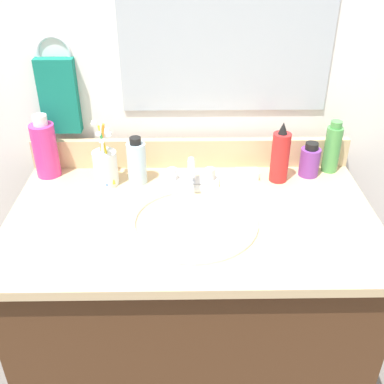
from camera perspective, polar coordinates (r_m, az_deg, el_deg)
name	(u,v)px	position (r m, az deg, el deg)	size (l,w,h in m)	color
vanity_cabinet	(192,322)	(1.47, 0.01, -15.74)	(0.93, 0.52, 0.75)	#4C2D19
countertop	(192,219)	(1.22, 0.01, -3.29)	(0.97, 0.57, 0.02)	#D1B284
backsplash	(191,153)	(1.43, -0.16, 4.85)	(0.97, 0.02, 0.09)	#D1B284
back_wall	(191,189)	(1.56, -0.18, 0.37)	(2.07, 0.04, 1.30)	white
mirror_panel	(227,11)	(1.34, 4.38, 21.35)	(0.60, 0.01, 0.56)	#B2BCC6
towel_ring	(54,53)	(1.41, -16.65, 16.09)	(0.10, 0.10, 0.01)	silver
hand_towel	(59,96)	(1.42, -16.09, 11.26)	(0.11, 0.04, 0.22)	#147260
sink_basin	(192,232)	(1.20, 0.00, -4.94)	(0.34, 0.34, 0.11)	white
faucet	(191,176)	(1.33, -0.13, 2.02)	(0.16, 0.10, 0.08)	silver
bottle_soap_pink	(45,149)	(1.42, -17.65, 5.10)	(0.07, 0.07, 0.19)	#D8338C
bottle_spray_red	(280,156)	(1.35, 10.81, 4.41)	(0.05, 0.05, 0.18)	red
bottle_toner_green	(332,148)	(1.45, 16.90, 5.22)	(0.05, 0.05, 0.16)	#4C9E4C
bottle_cream_purple	(310,161)	(1.42, 14.30, 3.76)	(0.06, 0.06, 0.11)	#7A3899
bottle_gel_clear	(137,162)	(1.34, -6.83, 3.67)	(0.05, 0.05, 0.14)	silver
cup_white_ceramic	(105,166)	(1.34, -10.63, 3.17)	(0.07, 0.08, 0.19)	white
soap_bar	(247,174)	(1.38, 6.80, 2.22)	(0.06, 0.04, 0.02)	white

